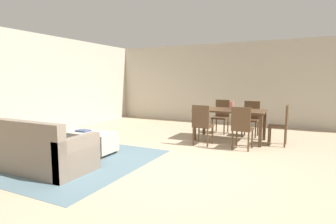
{
  "coord_description": "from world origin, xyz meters",
  "views": [
    {
      "loc": [
        1.83,
        -4.03,
        1.48
      ],
      "look_at": [
        -0.71,
        1.16,
        0.79
      ],
      "focal_mm": 28.66,
      "sensor_mm": 36.0,
      "label": 1
    }
  ],
  "objects_px": {
    "ottoman_table": "(89,141)",
    "dining_chair_near_left": "(202,123)",
    "dining_chair_near_right": "(242,126)",
    "vase_centerpiece": "(232,106)",
    "dining_chair_head_east": "(282,123)",
    "dining_chair_far_right": "(251,116)",
    "couch": "(35,151)",
    "dining_table": "(230,113)",
    "book_on_ottoman": "(83,131)",
    "dining_chair_far_left": "(221,114)"
  },
  "relations": [
    {
      "from": "dining_chair_far_left",
      "to": "dining_chair_head_east",
      "type": "xyz_separation_m",
      "value": [
        1.61,
        -0.86,
        0.0
      ]
    },
    {
      "from": "dining_chair_far_left",
      "to": "dining_chair_head_east",
      "type": "height_order",
      "value": "same"
    },
    {
      "from": "dining_chair_far_right",
      "to": "vase_centerpiece",
      "type": "height_order",
      "value": "vase_centerpiece"
    },
    {
      "from": "couch",
      "to": "dining_chair_near_right",
      "type": "height_order",
      "value": "dining_chair_near_right"
    },
    {
      "from": "dining_table",
      "to": "vase_centerpiece",
      "type": "height_order",
      "value": "vase_centerpiece"
    },
    {
      "from": "dining_chair_head_east",
      "to": "dining_chair_near_right",
      "type": "bearing_deg",
      "value": -133.47
    },
    {
      "from": "ottoman_table",
      "to": "dining_chair_near_left",
      "type": "relative_size",
      "value": 1.22
    },
    {
      "from": "couch",
      "to": "dining_table",
      "type": "distance_m",
      "value": 4.32
    },
    {
      "from": "dining_chair_near_right",
      "to": "dining_chair_head_east",
      "type": "relative_size",
      "value": 1.0
    },
    {
      "from": "couch",
      "to": "dining_chair_near_left",
      "type": "relative_size",
      "value": 2.15
    },
    {
      "from": "dining_table",
      "to": "dining_chair_far_left",
      "type": "bearing_deg",
      "value": 117.07
    },
    {
      "from": "couch",
      "to": "dining_chair_head_east",
      "type": "xyz_separation_m",
      "value": [
        3.62,
        3.53,
        0.23
      ]
    },
    {
      "from": "dining_chair_near_right",
      "to": "dining_chair_far_right",
      "type": "distance_m",
      "value": 1.57
    },
    {
      "from": "ottoman_table",
      "to": "dining_chair_head_east",
      "type": "bearing_deg",
      "value": 34.61
    },
    {
      "from": "ottoman_table",
      "to": "dining_chair_near_left",
      "type": "bearing_deg",
      "value": 41.16
    },
    {
      "from": "couch",
      "to": "dining_chair_near_left",
      "type": "height_order",
      "value": "dining_chair_near_left"
    },
    {
      "from": "couch",
      "to": "dining_chair_far_right",
      "type": "height_order",
      "value": "dining_chair_far_right"
    },
    {
      "from": "ottoman_table",
      "to": "vase_centerpiece",
      "type": "relative_size",
      "value": 5.55
    },
    {
      "from": "dining_chair_near_right",
      "to": "ottoman_table",
      "type": "bearing_deg",
      "value": -149.4
    },
    {
      "from": "ottoman_table",
      "to": "dining_chair_near_right",
      "type": "distance_m",
      "value": 3.19
    },
    {
      "from": "couch",
      "to": "dining_chair_far_left",
      "type": "relative_size",
      "value": 2.15
    },
    {
      "from": "dining_chair_near_left",
      "to": "dining_chair_head_east",
      "type": "relative_size",
      "value": 1.0
    },
    {
      "from": "dining_table",
      "to": "dining_chair_near_left",
      "type": "relative_size",
      "value": 1.81
    },
    {
      "from": "couch",
      "to": "dining_table",
      "type": "height_order",
      "value": "couch"
    },
    {
      "from": "dining_chair_near_right",
      "to": "vase_centerpiece",
      "type": "xyz_separation_m",
      "value": [
        -0.41,
        0.78,
        0.34
      ]
    },
    {
      "from": "couch",
      "to": "vase_centerpiece",
      "type": "height_order",
      "value": "vase_centerpiece"
    },
    {
      "from": "dining_table",
      "to": "dining_chair_near_right",
      "type": "xyz_separation_m",
      "value": [
        0.44,
        -0.8,
        -0.15
      ]
    },
    {
      "from": "ottoman_table",
      "to": "vase_centerpiece",
      "type": "bearing_deg",
      "value": 45.84
    },
    {
      "from": "couch",
      "to": "vase_centerpiece",
      "type": "distance_m",
      "value": 4.35
    },
    {
      "from": "dining_table",
      "to": "book_on_ottoman",
      "type": "bearing_deg",
      "value": -134.78
    },
    {
      "from": "couch",
      "to": "dining_chair_far_left",
      "type": "bearing_deg",
      "value": 65.47
    },
    {
      "from": "book_on_ottoman",
      "to": "couch",
      "type": "bearing_deg",
      "value": -90.96
    },
    {
      "from": "dining_chair_near_right",
      "to": "dining_chair_far_right",
      "type": "xyz_separation_m",
      "value": [
        -0.06,
        1.57,
        0.0
      ]
    },
    {
      "from": "couch",
      "to": "dining_table",
      "type": "relative_size",
      "value": 1.19
    },
    {
      "from": "couch",
      "to": "ottoman_table",
      "type": "height_order",
      "value": "couch"
    },
    {
      "from": "dining_table",
      "to": "dining_chair_far_right",
      "type": "height_order",
      "value": "dining_chair_far_right"
    },
    {
      "from": "dining_chair_near_left",
      "to": "dining_chair_near_right",
      "type": "xyz_separation_m",
      "value": [
        0.88,
        -0.0,
        0.0
      ]
    },
    {
      "from": "dining_chair_near_left",
      "to": "vase_centerpiece",
      "type": "distance_m",
      "value": 0.98
    },
    {
      "from": "dining_chair_near_right",
      "to": "dining_chair_near_left",
      "type": "bearing_deg",
      "value": 179.87
    },
    {
      "from": "dining_table",
      "to": "dining_chair_far_left",
      "type": "height_order",
      "value": "dining_chair_far_left"
    },
    {
      "from": "dining_chair_far_left",
      "to": "vase_centerpiece",
      "type": "height_order",
      "value": "vase_centerpiece"
    },
    {
      "from": "dining_chair_far_right",
      "to": "book_on_ottoman",
      "type": "height_order",
      "value": "dining_chair_far_right"
    },
    {
      "from": "dining_chair_far_right",
      "to": "book_on_ottoman",
      "type": "relative_size",
      "value": 3.54
    },
    {
      "from": "dining_chair_far_right",
      "to": "dining_chair_head_east",
      "type": "relative_size",
      "value": 1.0
    },
    {
      "from": "dining_chair_near_left",
      "to": "book_on_ottoman",
      "type": "bearing_deg",
      "value": -140.33
    },
    {
      "from": "dining_chair_near_right",
      "to": "vase_centerpiece",
      "type": "bearing_deg",
      "value": 117.37
    },
    {
      "from": "dining_chair_far_left",
      "to": "vase_centerpiece",
      "type": "distance_m",
      "value": 1.03
    },
    {
      "from": "couch",
      "to": "book_on_ottoman",
      "type": "height_order",
      "value": "couch"
    },
    {
      "from": "dining_chair_near_left",
      "to": "dining_chair_far_left",
      "type": "bearing_deg",
      "value": 89.66
    },
    {
      "from": "book_on_ottoman",
      "to": "dining_chair_far_right",
      "type": "bearing_deg",
      "value": 48.82
    }
  ]
}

